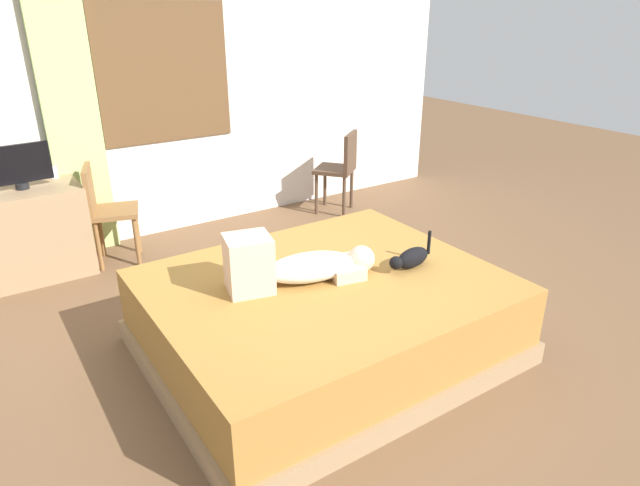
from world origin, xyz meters
name	(u,v)px	position (x,y,z in m)	size (l,w,h in m)	color
ground_plane	(320,345)	(0.00, 0.00, 0.00)	(16.00, 16.00, 0.00)	brown
back_wall_with_window	(164,78)	(0.00, 2.57, 1.45)	(6.40, 0.14, 2.90)	silver
bed	(324,316)	(-0.01, -0.07, 0.25)	(2.13, 1.75, 0.52)	#997A56
person_lying	(295,265)	(-0.18, 0.01, 0.63)	(0.94, 0.44, 0.34)	silver
cat	(411,258)	(0.54, -0.23, 0.58)	(0.36, 0.13, 0.21)	black
desk	(27,234)	(-1.40, 2.17, 0.37)	(0.90, 0.56, 0.74)	#997A56
tv_monitor	(18,166)	(-1.35, 2.17, 0.92)	(0.48, 0.10, 0.35)	black
cup	(53,172)	(-1.09, 2.35, 0.79)	(0.07, 0.07, 0.10)	white
chair_by_desk	(105,207)	(-0.79, 2.07, 0.51)	(0.48, 0.48, 0.86)	brown
chair_spare	(341,166)	(1.60, 2.01, 0.51)	(0.53, 0.53, 0.86)	#4C3828
curtain_left	(72,119)	(-0.86, 2.45, 1.18)	(0.44, 0.06, 2.37)	#ADCC75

